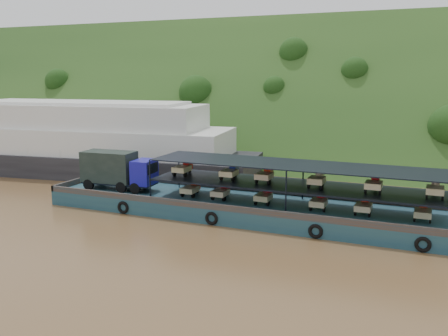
% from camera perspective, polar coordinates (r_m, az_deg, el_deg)
% --- Properties ---
extents(ground, '(160.00, 160.00, 0.00)m').
position_cam_1_polar(ground, '(41.21, 0.93, -5.30)').
color(ground, brown).
rests_on(ground, ground).
extents(hillside, '(140.00, 39.60, 39.60)m').
position_cam_1_polar(hillside, '(75.07, 11.36, 1.84)').
color(hillside, '#1D3B15').
rests_on(hillside, ground).
extents(cargo_barge, '(35.00, 7.18, 4.58)m').
position_cam_1_polar(cargo_barge, '(40.70, 1.84, -3.85)').
color(cargo_barge, '#16384F').
rests_on(cargo_barge, ground).
extents(passenger_ferry, '(41.74, 15.65, 8.25)m').
position_cam_1_polar(passenger_ferry, '(60.27, -15.88, 2.90)').
color(passenger_ferry, black).
rests_on(passenger_ferry, ground).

